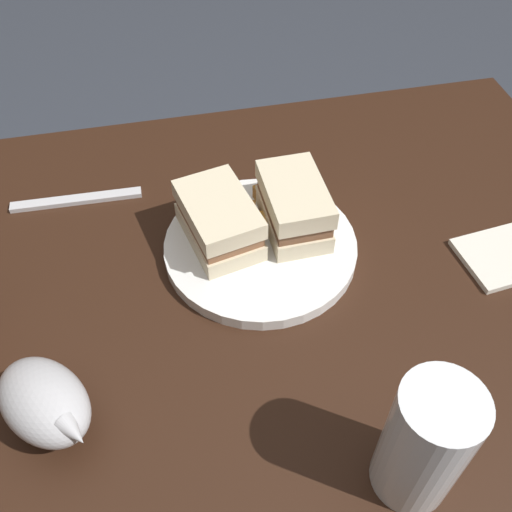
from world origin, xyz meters
TOP-DOWN VIEW (x-y plane):
  - ground_plane at (0.00, 0.00)m, footprint 6.00×6.00m
  - dining_table at (0.00, 0.00)m, footprint 1.04×0.76m
  - plate at (0.03, 0.07)m, footprint 0.25×0.25m
  - sandwich_half_left at (0.07, 0.09)m, footprint 0.08×0.12m
  - sandwich_half_right at (-0.02, 0.08)m, footprint 0.10×0.13m
  - potato_wedge_front at (0.01, 0.10)m, footprint 0.05×0.03m
  - potato_wedge_middle at (0.02, 0.11)m, footprint 0.03×0.05m
  - potato_wedge_back at (0.04, 0.09)m, footprint 0.04×0.03m
  - potato_wedge_left_edge at (0.06, 0.15)m, footprint 0.05×0.03m
  - potato_wedge_right_edge at (-0.03, 0.12)m, footprint 0.03×0.05m
  - pint_glass at (0.10, -0.25)m, footprint 0.07×0.07m
  - gravy_boat at (-0.23, -0.12)m, footprint 0.13×0.14m
  - napkin at (0.33, -0.01)m, footprint 0.12×0.10m
  - fork at (-0.21, 0.21)m, footprint 0.18×0.02m

SIDE VIEW (x-z plane):
  - ground_plane at x=0.00m, z-range 0.00..0.00m
  - dining_table at x=0.00m, z-range 0.00..0.77m
  - fork at x=-0.21m, z-range 0.77..0.78m
  - napkin at x=0.33m, z-range 0.77..0.78m
  - plate at x=0.03m, z-range 0.77..0.79m
  - potato_wedge_right_edge at x=-0.03m, z-range 0.79..0.80m
  - potato_wedge_front at x=0.01m, z-range 0.79..0.81m
  - potato_wedge_middle at x=0.02m, z-range 0.79..0.81m
  - potato_wedge_back at x=0.04m, z-range 0.79..0.81m
  - potato_wedge_left_edge at x=0.06m, z-range 0.79..0.81m
  - gravy_boat at x=-0.23m, z-range 0.78..0.85m
  - sandwich_half_right at x=-0.02m, z-range 0.79..0.85m
  - sandwich_half_left at x=0.07m, z-range 0.79..0.86m
  - pint_glass at x=0.10m, z-range 0.76..0.91m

